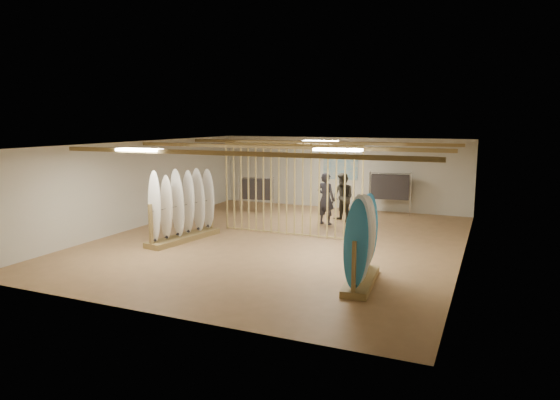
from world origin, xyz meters
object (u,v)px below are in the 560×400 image
at_px(clothing_rack_a, 256,189).
at_px(rack_left, 183,216).
at_px(shopper_a, 326,195).
at_px(shopper_b, 343,194).
at_px(clothing_rack_b, 390,187).
at_px(rack_right, 362,254).

bearing_deg(clothing_rack_a, rack_left, -96.68).
relative_size(shopper_a, shopper_b, 1.04).
height_order(rack_left, clothing_rack_b, rack_left).
relative_size(clothing_rack_b, shopper_b, 0.83).
bearing_deg(clothing_rack_b, rack_right, -91.61).
height_order(rack_right, shopper_b, rack_right).
bearing_deg(shopper_a, rack_right, 129.03).
relative_size(clothing_rack_a, shopper_a, 0.68).
bearing_deg(rack_left, shopper_b, 61.87).
distance_m(rack_left, shopper_a, 4.92).
height_order(shopper_a, shopper_b, shopper_a).
height_order(rack_right, clothing_rack_b, rack_right).
bearing_deg(rack_left, clothing_rack_a, 100.11).
bearing_deg(clothing_rack_b, shopper_a, -130.37).
bearing_deg(rack_left, clothing_rack_b, 63.39).
xyz_separation_m(rack_left, clothing_rack_b, (4.68, 6.49, 0.32)).
xyz_separation_m(rack_right, clothing_rack_a, (-5.81, 6.74, 0.22)).
relative_size(rack_left, clothing_rack_a, 1.95).
xyz_separation_m(rack_right, clothing_rack_b, (-1.05, 8.27, 0.37)).
bearing_deg(clothing_rack_b, rack_left, -134.63).
xyz_separation_m(shopper_a, shopper_b, (0.39, 0.68, -0.04)).
bearing_deg(clothing_rack_b, shopper_b, -130.88).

